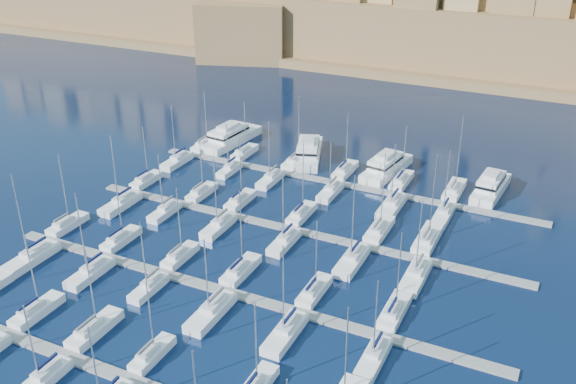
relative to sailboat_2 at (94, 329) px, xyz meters
The scene contains 49 objects.
ground 31.11m from the sailboat_2, 66.22° to the left, with size 600.00×600.00×0.00m, color black.
pontoon_mid_near 20.70m from the sailboat_2, 52.70° to the left, with size 84.00×2.00×0.40m, color slate.
pontoon_mid_far 40.46m from the sailboat_2, 71.94° to the left, with size 84.00×2.00×0.40m, color slate.
pontoon_far 61.75m from the sailboat_2, 78.28° to the left, with size 84.00×2.00×0.40m, color slate.
sailboat_1 10.46m from the sailboat_2, behind, with size 2.63×8.77×13.44m.
sailboat_2 is the anchor object (origin of this frame).
sailboat_3 10.38m from the sailboat_2, ahead, with size 2.31×7.71×12.26m.
sailboat_8 10.63m from the sailboat_2, 84.95° to the right, with size 2.49×8.31×12.58m.
sailboat_12 33.05m from the sailboat_2, 139.04° to the left, with size 2.59×8.63×14.68m.
sailboat_13 25.11m from the sailboat_2, 120.59° to the left, with size 2.56×8.52×13.40m.
sailboat_14 21.47m from the sailboat_2, 90.90° to the left, with size 2.47×8.22×13.27m.
sailboat_15 24.54m from the sailboat_2, 63.53° to the left, with size 2.77×9.23×14.95m.
sailboat_16 32.28m from the sailboat_2, 42.30° to the left, with size 2.62×8.73×12.82m.
sailboat_17 42.54m from the sailboat_2, 31.14° to the left, with size 2.79×9.30×13.76m.
sailboat_18 24.40m from the sailboat_2, 155.04° to the left, with size 3.18×10.59×16.49m.
sailboat_19 15.04m from the sailboat_2, 133.13° to the left, with size 2.76×9.20×15.31m.
sailboat_20 11.68m from the sailboat_2, 86.80° to the left, with size 2.34×7.80×12.62m.
sailboat_21 16.33m from the sailboat_2, 39.82° to the left, with size 3.08×10.26×13.52m.
sailboat_22 26.59m from the sailboat_2, 23.78° to the left, with size 2.92×9.72×15.31m.
sailboat_23 38.62m from the sailboat_2, 16.90° to the left, with size 2.61×8.70×13.25m.
sailboat_24 49.65m from the sailboat_2, 118.62° to the left, with size 2.53×8.45×12.70m.
sailboat_25 44.73m from the sailboat_2, 103.20° to the left, with size 2.51×8.37×12.10m.
sailboat_26 43.78m from the sailboat_2, 91.87° to the left, with size 2.64×8.80×14.02m.
sailboat_27 45.36m from the sailboat_2, 75.06° to the left, with size 2.68×8.94×15.06m.
sailboat_28 51.74m from the sailboat_2, 58.83° to the left, with size 2.95×9.85×15.49m.
sailboat_29 57.09m from the sailboat_2, 51.61° to the left, with size 3.25×10.83×16.61m.
sailboat_30 39.06m from the sailboat_2, 123.49° to the left, with size 3.00×10.01×15.21m.
sailboat_31 35.59m from the sailboat_2, 109.63° to the left, with size 2.43×8.09×12.85m.
sailboat_32 33.08m from the sailboat_2, 89.73° to the left, with size 2.70×8.99×14.39m.
sailboat_33 35.70m from the sailboat_2, 68.07° to the left, with size 2.68×8.92×13.56m.
sailboat_34 41.58m from the sailboat_2, 51.24° to the left, with size 3.10×10.32×16.60m.
sailboat_35 49.02m from the sailboat_2, 41.47° to the left, with size 3.07×10.24×14.70m.
sailboat_36 70.03m from the sailboat_2, 109.47° to the left, with size 2.81×9.36×13.93m.
sailboat_37 67.01m from the sailboat_2, 100.94° to the left, with size 2.66×8.87×12.81m.
sailboat_38 66.66m from the sailboat_2, 89.76° to the left, with size 3.19×10.64×15.82m.
sailboat_39 67.16m from the sailboat_2, 79.85° to the left, with size 2.86×9.53×13.62m.
sailboat_40 70.48m from the sailboat_2, 69.78° to the left, with size 2.87×9.57×12.83m.
sailboat_41 75.17m from the sailboat_2, 62.01° to the left, with size 3.02×10.08×16.73m.
sailboat_42 59.78m from the sailboat_2, 113.44° to the left, with size 2.84×9.47×14.08m.
sailboat_43 56.76m from the sailboat_2, 100.99° to the left, with size 2.31×7.69×11.51m.
sailboat_44 55.18m from the sailboat_2, 90.60° to the left, with size 2.64×8.80×13.93m.
sailboat_45 56.61m from the sailboat_2, 76.76° to the left, with size 2.68×8.95×12.00m.
sailboat_46 60.15m from the sailboat_2, 64.38° to the left, with size 3.21×10.71×13.93m.
sailboat_47 65.69m from the sailboat_2, 56.97° to the left, with size 2.70×9.00×14.18m.
motor_yacht_a 73.57m from the sailboat_2, 105.37° to the left, with size 7.41×19.12×5.25m.
motor_yacht_b 70.58m from the sailboat_2, 89.02° to the left, with size 10.99×18.62×5.25m.
motor_yacht_c 72.73m from the sailboat_2, 74.22° to the left, with size 7.25×17.21×5.25m.
motor_yacht_d 80.96m from the sailboat_2, 58.86° to the left, with size 5.85×15.58×5.25m.
fortified_city 184.67m from the sailboat_2, 86.15° to the left, with size 460.00×108.95×59.52m.
Camera 1 is at (42.74, -81.63, 56.72)m, focal length 40.00 mm.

